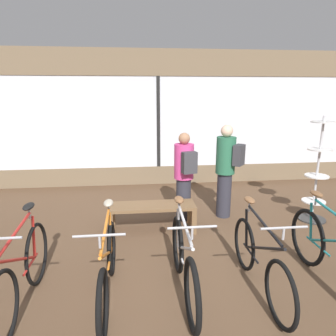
{
  "coord_description": "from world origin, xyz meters",
  "views": [
    {
      "loc": [
        -0.54,
        -3.24,
        2.23
      ],
      "look_at": [
        0.0,
        1.78,
        0.95
      ],
      "focal_mm": 32.0,
      "sensor_mm": 36.0,
      "label": 1
    }
  ],
  "objects_px": {
    "bicycle_far_left": "(22,274)",
    "bicycle_center": "(184,263)",
    "bicycle_right": "(259,261)",
    "bicycle_far_right": "(332,255)",
    "customer_near_rack": "(226,169)",
    "customer_by_window": "(184,174)",
    "accessory_rack": "(316,179)",
    "bicycle_left": "(108,268)",
    "display_bench": "(152,209)"
  },
  "relations": [
    {
      "from": "bicycle_far_left",
      "to": "bicycle_center",
      "type": "distance_m",
      "value": 1.71
    },
    {
      "from": "bicycle_right",
      "to": "bicycle_far_right",
      "type": "height_order",
      "value": "bicycle_far_right"
    },
    {
      "from": "customer_near_rack",
      "to": "customer_by_window",
      "type": "bearing_deg",
      "value": -176.29
    },
    {
      "from": "bicycle_center",
      "to": "accessory_rack",
      "type": "xyz_separation_m",
      "value": [
        2.62,
        1.77,
        0.37
      ]
    },
    {
      "from": "bicycle_left",
      "to": "bicycle_far_right",
      "type": "xyz_separation_m",
      "value": [
        2.56,
        -0.06,
        0.03
      ]
    },
    {
      "from": "display_bench",
      "to": "customer_near_rack",
      "type": "xyz_separation_m",
      "value": [
        1.35,
        0.47,
        0.53
      ]
    },
    {
      "from": "bicycle_far_left",
      "to": "bicycle_center",
      "type": "bearing_deg",
      "value": 1.94
    },
    {
      "from": "bicycle_center",
      "to": "accessory_rack",
      "type": "distance_m",
      "value": 3.19
    },
    {
      "from": "bicycle_far_left",
      "to": "customer_by_window",
      "type": "distance_m",
      "value": 2.96
    },
    {
      "from": "accessory_rack",
      "to": "bicycle_far_right",
      "type": "bearing_deg",
      "value": -116.11
    },
    {
      "from": "customer_near_rack",
      "to": "bicycle_center",
      "type": "bearing_deg",
      "value": -117.54
    },
    {
      "from": "bicycle_right",
      "to": "customer_by_window",
      "type": "bearing_deg",
      "value": 104.28
    },
    {
      "from": "bicycle_far_left",
      "to": "customer_by_window",
      "type": "bearing_deg",
      "value": 45.99
    },
    {
      "from": "bicycle_far_right",
      "to": "customer_by_window",
      "type": "bearing_deg",
      "value": 123.57
    },
    {
      "from": "bicycle_center",
      "to": "customer_by_window",
      "type": "height_order",
      "value": "customer_by_window"
    },
    {
      "from": "customer_near_rack",
      "to": "bicycle_far_right",
      "type": "bearing_deg",
      "value": -73.66
    },
    {
      "from": "bicycle_left",
      "to": "customer_by_window",
      "type": "xyz_separation_m",
      "value": [
        1.16,
        2.04,
        0.47
      ]
    },
    {
      "from": "bicycle_center",
      "to": "bicycle_far_right",
      "type": "xyz_separation_m",
      "value": [
        1.72,
        -0.06,
        0.02
      ]
    },
    {
      "from": "bicycle_far_right",
      "to": "customer_by_window",
      "type": "height_order",
      "value": "customer_by_window"
    },
    {
      "from": "bicycle_center",
      "to": "bicycle_far_right",
      "type": "relative_size",
      "value": 0.94
    },
    {
      "from": "customer_by_window",
      "to": "bicycle_far_left",
      "type": "bearing_deg",
      "value": -134.01
    },
    {
      "from": "display_bench",
      "to": "bicycle_center",
      "type": "bearing_deg",
      "value": -80.88
    },
    {
      "from": "bicycle_center",
      "to": "customer_by_window",
      "type": "relative_size",
      "value": 1.08
    },
    {
      "from": "bicycle_left",
      "to": "customer_by_window",
      "type": "distance_m",
      "value": 2.4
    },
    {
      "from": "accessory_rack",
      "to": "customer_by_window",
      "type": "xyz_separation_m",
      "value": [
        -2.29,
        0.27,
        0.08
      ]
    },
    {
      "from": "bicycle_far_right",
      "to": "bicycle_left",
      "type": "bearing_deg",
      "value": 178.6
    },
    {
      "from": "bicycle_left",
      "to": "customer_by_window",
      "type": "height_order",
      "value": "customer_by_window"
    },
    {
      "from": "bicycle_far_left",
      "to": "customer_near_rack",
      "type": "distance_m",
      "value": 3.57
    },
    {
      "from": "bicycle_far_left",
      "to": "customer_by_window",
      "type": "xyz_separation_m",
      "value": [
        2.03,
        2.1,
        0.43
      ]
    },
    {
      "from": "bicycle_far_left",
      "to": "accessory_rack",
      "type": "height_order",
      "value": "accessory_rack"
    },
    {
      "from": "bicycle_center",
      "to": "bicycle_right",
      "type": "xyz_separation_m",
      "value": [
        0.86,
        -0.04,
        -0.01
      ]
    },
    {
      "from": "accessory_rack",
      "to": "bicycle_right",
      "type": "bearing_deg",
      "value": -134.14
    },
    {
      "from": "bicycle_far_right",
      "to": "customer_by_window",
      "type": "xyz_separation_m",
      "value": [
        -1.4,
        2.1,
        0.44
      ]
    },
    {
      "from": "bicycle_right",
      "to": "customer_near_rack",
      "type": "xyz_separation_m",
      "value": [
        0.23,
        2.14,
        0.53
      ]
    },
    {
      "from": "bicycle_right",
      "to": "display_bench",
      "type": "bearing_deg",
      "value": 123.87
    },
    {
      "from": "customer_by_window",
      "to": "customer_near_rack",
      "type": "bearing_deg",
      "value": 3.71
    },
    {
      "from": "bicycle_center",
      "to": "bicycle_left",
      "type": "bearing_deg",
      "value": 179.63
    },
    {
      "from": "display_bench",
      "to": "customer_by_window",
      "type": "xyz_separation_m",
      "value": [
        0.59,
        0.42,
        0.47
      ]
    },
    {
      "from": "bicycle_left",
      "to": "bicycle_far_right",
      "type": "relative_size",
      "value": 0.95
    },
    {
      "from": "bicycle_right",
      "to": "customer_near_rack",
      "type": "relative_size",
      "value": 0.99
    },
    {
      "from": "bicycle_right",
      "to": "accessory_rack",
      "type": "height_order",
      "value": "accessory_rack"
    },
    {
      "from": "accessory_rack",
      "to": "customer_near_rack",
      "type": "height_order",
      "value": "accessory_rack"
    },
    {
      "from": "bicycle_left",
      "to": "display_bench",
      "type": "bearing_deg",
      "value": 70.52
    },
    {
      "from": "bicycle_right",
      "to": "customer_near_rack",
      "type": "height_order",
      "value": "customer_near_rack"
    },
    {
      "from": "bicycle_left",
      "to": "customer_by_window",
      "type": "bearing_deg",
      "value": 60.29
    },
    {
      "from": "bicycle_right",
      "to": "accessory_rack",
      "type": "relative_size",
      "value": 0.9
    },
    {
      "from": "bicycle_right",
      "to": "customer_near_rack",
      "type": "distance_m",
      "value": 2.22
    },
    {
      "from": "bicycle_far_right",
      "to": "customer_near_rack",
      "type": "distance_m",
      "value": 2.3
    },
    {
      "from": "bicycle_left",
      "to": "customer_near_rack",
      "type": "bearing_deg",
      "value": 47.3
    },
    {
      "from": "bicycle_left",
      "to": "accessory_rack",
      "type": "xyz_separation_m",
      "value": [
        3.46,
        1.77,
        0.38
      ]
    }
  ]
}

